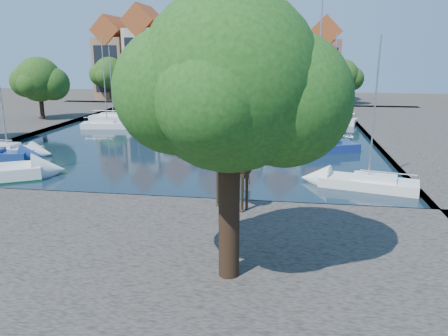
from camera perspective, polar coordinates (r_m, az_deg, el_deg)
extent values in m
plane|color=#38332B|center=(27.55, -12.39, -4.31)|extent=(160.00, 160.00, 0.00)
cube|color=black|center=(49.98, -2.70, 4.65)|extent=(38.00, 50.00, 0.08)
cube|color=#514C46|center=(21.54, -19.04, -9.63)|extent=(50.00, 14.00, 0.50)
cube|color=#514C46|center=(81.28, 1.70, 8.75)|extent=(60.00, 16.00, 0.50)
cube|color=#514C46|center=(59.99, -26.93, 4.97)|extent=(14.00, 52.00, 0.50)
cube|color=#514C46|center=(51.38, 25.88, 3.69)|extent=(14.00, 52.00, 0.50)
cylinder|color=#332114|center=(16.39, 0.68, -5.23)|extent=(0.80, 0.80, 5.50)
sphere|color=#1A4112|center=(15.42, 0.73, 11.29)|extent=(6.40, 6.40, 6.40)
sphere|color=#1A4112|center=(15.64, 7.95, 8.84)|extent=(4.80, 4.80, 4.80)
sphere|color=#1A4112|center=(15.40, -6.09, 10.01)|extent=(4.48, 4.48, 4.48)
cube|color=#966C52|center=(86.66, -13.92, 12.52)|extent=(5.39, 9.00, 11.00)
cube|color=#A84B21|center=(86.70, -14.21, 16.95)|extent=(5.44, 9.18, 5.44)
cube|color=black|center=(82.53, -15.11, 12.35)|extent=(4.40, 0.05, 8.25)
cube|color=#C4B497|center=(84.57, -10.09, 13.19)|extent=(5.88, 9.00, 12.50)
cube|color=#A84B21|center=(84.72, -10.33, 18.30)|extent=(5.94, 9.18, 5.94)
cube|color=black|center=(80.33, -11.12, 13.06)|extent=(4.80, 0.05, 9.38)
cube|color=beige|center=(82.79, -5.68, 12.61)|extent=(6.37, 9.00, 10.50)
cube|color=#A84B21|center=(82.80, -5.80, 17.23)|extent=(6.43, 9.18, 6.43)
cube|color=black|center=(78.45, -6.49, 12.47)|extent=(5.20, 0.05, 7.88)
cube|color=brown|center=(81.42, -1.13, 13.52)|extent=(5.39, 9.00, 13.00)
cube|color=#A84B21|center=(81.60, -1.16, 18.94)|extent=(5.44, 9.18, 5.44)
cube|color=black|center=(77.00, -1.71, 13.44)|extent=(4.40, 0.05, 9.75)
cube|color=tan|center=(80.65, 3.19, 12.96)|extent=(5.88, 9.00, 11.50)
cube|color=#A84B21|center=(80.73, 3.26, 17.98)|extent=(5.94, 9.18, 5.94)
cube|color=black|center=(76.20, 2.86, 12.85)|extent=(4.80, 0.05, 8.62)
cube|color=beige|center=(80.30, 7.93, 13.01)|extent=(6.37, 9.00, 12.00)
cube|color=#A84B21|center=(80.42, 8.13, 18.31)|extent=(6.43, 9.18, 6.43)
cube|color=black|center=(75.82, 7.88, 12.92)|extent=(5.20, 0.05, 9.00)
cube|color=brown|center=(80.50, 12.65, 12.27)|extent=(5.39, 9.00, 10.50)
cube|color=#A84B21|center=(80.50, 12.92, 16.86)|extent=(5.44, 9.18, 5.44)
cube|color=black|center=(76.03, 12.87, 12.13)|extent=(4.40, 0.05, 7.88)
cylinder|color=#332114|center=(81.43, -14.56, 9.61)|extent=(0.50, 0.50, 3.20)
sphere|color=#133B11|center=(81.23, -14.71, 11.91)|extent=(5.60, 5.60, 5.60)
sphere|color=#133B11|center=(80.89, -13.48, 11.58)|extent=(4.20, 4.20, 4.20)
sphere|color=#133B11|center=(81.49, -15.83, 11.65)|extent=(3.92, 3.92, 3.92)
cylinder|color=#332114|center=(78.68, -9.10, 9.72)|extent=(0.50, 0.50, 3.20)
sphere|color=#133B11|center=(78.47, -9.20, 12.02)|extent=(5.20, 5.20, 5.20)
sphere|color=#133B11|center=(78.33, -8.01, 11.68)|extent=(3.90, 3.90, 3.90)
sphere|color=#133B11|center=(78.54, -10.30, 11.79)|extent=(3.64, 3.64, 3.64)
cylinder|color=#332114|center=(76.66, -3.31, 9.75)|extent=(0.50, 0.50, 3.20)
sphere|color=#133B11|center=(76.44, -3.35, 12.29)|extent=(6.00, 6.00, 6.00)
sphere|color=#133B11|center=(76.41, -1.94, 11.86)|extent=(4.50, 4.50, 4.50)
sphere|color=#133B11|center=(76.41, -4.64, 12.04)|extent=(4.20, 4.20, 4.20)
cylinder|color=#332114|center=(75.44, 2.74, 9.68)|extent=(0.50, 0.50, 3.20)
sphere|color=#133B11|center=(75.22, 2.77, 12.12)|extent=(5.40, 5.40, 5.40)
sphere|color=#133B11|center=(75.40, 4.04, 11.70)|extent=(4.05, 4.05, 4.05)
sphere|color=#133B11|center=(75.00, 1.58, 11.92)|extent=(3.78, 3.78, 3.78)
cylinder|color=#332114|center=(75.06, 8.91, 9.49)|extent=(0.50, 0.50, 3.20)
sphere|color=#133B11|center=(74.83, 9.01, 12.04)|extent=(5.80, 5.80, 5.80)
sphere|color=#133B11|center=(75.19, 10.35, 11.55)|extent=(4.35, 4.35, 4.35)
sphere|color=#133B11|center=(74.46, 7.75, 11.85)|extent=(4.06, 4.06, 4.06)
cylinder|color=#332114|center=(75.53, 15.06, 9.20)|extent=(0.50, 0.50, 3.20)
sphere|color=#133B11|center=(75.31, 15.23, 11.59)|extent=(5.20, 5.20, 5.20)
sphere|color=#133B11|center=(75.83, 16.37, 11.14)|extent=(3.90, 3.90, 3.90)
sphere|color=#133B11|center=(74.78, 14.14, 11.44)|extent=(3.64, 3.64, 3.64)
cylinder|color=#332114|center=(61.42, -22.71, 7.47)|extent=(0.54, 0.54, 3.40)
sphere|color=#133B11|center=(61.15, -23.03, 10.60)|extent=(5.60, 5.60, 5.60)
sphere|color=#133B11|center=(60.59, -21.45, 10.19)|extent=(4.20, 4.20, 4.20)
sphere|color=#133B11|center=(61.63, -24.44, 10.22)|extent=(3.92, 3.92, 3.92)
cylinder|color=#3A2D1D|center=(24.38, -0.82, -2.59)|extent=(0.16, 0.16, 2.14)
cylinder|color=#3A2D1D|center=(24.73, -0.20, -2.34)|extent=(0.16, 0.16, 2.14)
cylinder|color=#3A2D1D|center=(23.49, 2.39, -3.29)|extent=(0.16, 0.16, 2.14)
cylinder|color=#3A2D1D|center=(23.85, 2.99, -3.01)|extent=(0.16, 0.16, 2.14)
cube|color=#3A2D1D|center=(23.68, 1.18, 0.47)|extent=(2.10, 1.45, 1.25)
cylinder|color=#3A2D1D|center=(24.25, -1.77, 4.19)|extent=(1.36, 0.90, 2.22)
cube|color=#3A2D1D|center=(24.52, -3.16, 6.87)|extent=(0.61, 0.44, 0.34)
cube|color=silver|center=(43.18, -26.41, 2.15)|extent=(5.92, 2.21, 0.92)
cube|color=silver|center=(43.12, -26.45, 2.55)|extent=(2.60, 1.51, 0.51)
cylinder|color=#B2B2B7|center=(42.52, -27.14, 8.39)|extent=(0.12, 0.12, 8.96)
cube|color=silver|center=(54.53, -15.00, 5.53)|extent=(6.19, 2.98, 0.89)
cube|color=silver|center=(54.48, -15.02, 5.84)|extent=(2.79, 1.84, 0.49)
cylinder|color=#B2B2B7|center=(53.98, -15.37, 10.95)|extent=(0.12, 0.12, 9.85)
cube|color=white|center=(60.38, -14.25, 6.46)|extent=(6.20, 2.51, 0.92)
cube|color=white|center=(60.34, -14.27, 6.74)|extent=(2.75, 1.66, 0.51)
cylinder|color=#B2B2B7|center=(59.92, -14.53, 10.88)|extent=(0.12, 0.12, 8.84)
cube|color=white|center=(73.03, -11.34, 7.98)|extent=(5.38, 3.69, 0.85)
cube|color=white|center=(73.00, -11.35, 8.20)|extent=(2.54, 2.04, 0.47)
cylinder|color=#B2B2B7|center=(72.67, -11.51, 11.17)|extent=(0.11, 0.11, 7.68)
cube|color=white|center=(30.74, 18.31, -1.75)|extent=(6.66, 3.73, 0.83)
cube|color=white|center=(30.66, 18.36, -1.25)|extent=(3.06, 2.19, 0.46)
cylinder|color=#B2B2B7|center=(29.78, 19.07, 7.23)|extent=(0.11, 0.11, 9.24)
cube|color=navy|center=(40.63, 11.74, 2.75)|extent=(8.32, 5.68, 1.00)
cube|color=navy|center=(40.57, 11.77, 3.21)|extent=(3.93, 3.15, 0.56)
cylinder|color=#B2B2B7|center=(39.80, 12.27, 12.45)|extent=(0.13, 0.13, 13.15)
cube|color=silver|center=(52.28, 11.09, 5.44)|extent=(5.85, 2.77, 1.00)
cube|color=silver|center=(52.23, 11.11, 5.80)|extent=(2.64, 1.72, 0.56)
cylinder|color=#B2B2B7|center=(51.71, 11.38, 11.15)|extent=(0.13, 0.13, 9.88)
cube|color=white|center=(57.60, 13.89, 6.14)|extent=(6.43, 3.95, 1.01)
cube|color=white|center=(57.55, 13.91, 6.47)|extent=(2.99, 2.26, 0.56)
cylinder|color=#B2B2B7|center=(57.07, 14.23, 11.53)|extent=(0.13, 0.13, 10.29)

